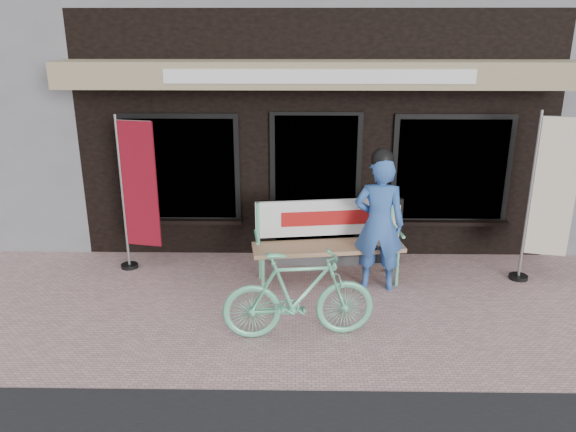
{
  "coord_description": "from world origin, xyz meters",
  "views": [
    {
      "loc": [
        -0.27,
        -6.11,
        3.34
      ],
      "look_at": [
        -0.39,
        0.7,
        1.05
      ],
      "focal_mm": 35.0,
      "sensor_mm": 36.0,
      "label": 1
    }
  ],
  "objects_px": {
    "bench": "(327,235)",
    "bicycle": "(299,295)",
    "menu_stand": "(384,230)",
    "nobori_red": "(137,193)",
    "nobori_cream": "(549,197)",
    "person": "(379,221)"
  },
  "relations": [
    {
      "from": "bench",
      "to": "menu_stand",
      "type": "bearing_deg",
      "value": 25.67
    },
    {
      "from": "menu_stand",
      "to": "person",
      "type": "bearing_deg",
      "value": -104.28
    },
    {
      "from": "nobori_red",
      "to": "menu_stand",
      "type": "bearing_deg",
      "value": 16.25
    },
    {
      "from": "bench",
      "to": "person",
      "type": "height_order",
      "value": "person"
    },
    {
      "from": "person",
      "to": "menu_stand",
      "type": "bearing_deg",
      "value": 84.24
    },
    {
      "from": "bench",
      "to": "nobori_red",
      "type": "distance_m",
      "value": 2.71
    },
    {
      "from": "bicycle",
      "to": "nobori_red",
      "type": "height_order",
      "value": "nobori_red"
    },
    {
      "from": "person",
      "to": "bicycle",
      "type": "height_order",
      "value": "person"
    },
    {
      "from": "bicycle",
      "to": "nobori_red",
      "type": "relative_size",
      "value": 0.76
    },
    {
      "from": "nobori_cream",
      "to": "bicycle",
      "type": "bearing_deg",
      "value": -142.77
    },
    {
      "from": "nobori_red",
      "to": "nobori_cream",
      "type": "height_order",
      "value": "nobori_cream"
    },
    {
      "from": "bicycle",
      "to": "menu_stand",
      "type": "relative_size",
      "value": 1.71
    },
    {
      "from": "bicycle",
      "to": "bench",
      "type": "bearing_deg",
      "value": -20.46
    },
    {
      "from": "bench",
      "to": "bicycle",
      "type": "distance_m",
      "value": 1.61
    },
    {
      "from": "bench",
      "to": "bicycle",
      "type": "height_order",
      "value": "bench"
    },
    {
      "from": "person",
      "to": "nobori_cream",
      "type": "bearing_deg",
      "value": 14.35
    },
    {
      "from": "nobori_red",
      "to": "bicycle",
      "type": "bearing_deg",
      "value": -27.74
    },
    {
      "from": "bench",
      "to": "person",
      "type": "xyz_separation_m",
      "value": [
        0.66,
        -0.26,
        0.29
      ]
    },
    {
      "from": "nobori_red",
      "to": "menu_stand",
      "type": "height_order",
      "value": "nobori_red"
    },
    {
      "from": "bench",
      "to": "bicycle",
      "type": "bearing_deg",
      "value": -111.78
    },
    {
      "from": "person",
      "to": "menu_stand",
      "type": "relative_size",
      "value": 1.91
    },
    {
      "from": "nobori_cream",
      "to": "person",
      "type": "bearing_deg",
      "value": -161.67
    }
  ]
}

